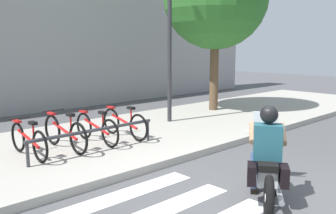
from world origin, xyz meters
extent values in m
plane|color=#4C4C4F|center=(0.00, 0.00, 0.00)|extent=(48.00, 48.00, 0.00)
cube|color=#A8A399|center=(0.00, 4.29, 0.07)|extent=(24.00, 4.40, 0.15)
cube|color=white|center=(-1.45, 0.80, 0.00)|extent=(2.80, 0.40, 0.01)
cube|color=white|center=(-1.45, 1.60, 0.00)|extent=(2.80, 0.40, 0.01)
torus|color=black|center=(0.84, 0.53, 0.30)|extent=(0.56, 0.44, 0.61)
cylinder|color=silver|center=(0.84, 0.53, 0.30)|extent=(0.15, 0.14, 0.11)
torus|color=black|center=(-0.44, -0.36, 0.30)|extent=(0.56, 0.44, 0.61)
cylinder|color=silver|center=(-0.44, -0.36, 0.30)|extent=(0.15, 0.14, 0.11)
cube|color=silver|center=(0.20, 0.08, 0.44)|extent=(0.86, 0.72, 0.28)
ellipsoid|color=black|center=(0.37, 0.20, 0.66)|extent=(0.59, 0.53, 0.22)
cube|color=black|center=(0.02, -0.04, 0.59)|extent=(0.62, 0.55, 0.10)
cube|color=black|center=(-0.25, 0.04, 0.48)|extent=(0.33, 0.28, 0.28)
cube|color=black|center=(0.01, -0.32, 0.48)|extent=(0.33, 0.28, 0.28)
cylinder|color=silver|center=(0.71, 0.44, 0.86)|extent=(0.38, 0.53, 0.03)
sphere|color=white|center=(0.88, 0.56, 0.66)|extent=(0.18, 0.18, 0.18)
cube|color=silver|center=(0.74, 0.46, 1.04)|extent=(0.26, 0.35, 0.32)
cylinder|color=silver|center=(0.09, -0.21, 0.18)|extent=(0.68, 0.51, 0.08)
cube|color=#1E4C59|center=(0.07, 0.00, 0.89)|extent=(0.44, 0.48, 0.52)
sphere|color=black|center=(0.10, 0.01, 1.29)|extent=(0.26, 0.26, 0.26)
cylinder|color=#9E7051|center=(0.14, 0.31, 0.97)|extent=(0.48, 0.37, 0.26)
cylinder|color=#9E7051|center=(0.39, -0.05, 0.97)|extent=(0.48, 0.37, 0.26)
cylinder|color=navy|center=(0.11, 0.21, 0.53)|extent=(0.44, 0.37, 0.24)
cylinder|color=navy|center=(0.20, 0.28, 0.23)|extent=(0.11, 0.11, 0.45)
cube|color=black|center=(0.24, 0.30, 0.04)|extent=(0.25, 0.22, 0.08)
cylinder|color=navy|center=(0.29, -0.05, 0.53)|extent=(0.44, 0.37, 0.24)
cylinder|color=navy|center=(0.39, 0.02, 0.23)|extent=(0.11, 0.11, 0.45)
cube|color=black|center=(0.42, 0.04, 0.04)|extent=(0.25, 0.22, 0.08)
torus|color=black|center=(-1.80, 4.52, 0.46)|extent=(0.06, 0.61, 0.61)
torus|color=black|center=(-1.78, 3.53, 0.46)|extent=(0.06, 0.61, 0.61)
cylinder|color=red|center=(-1.79, 4.02, 0.52)|extent=(0.07, 0.88, 0.24)
cylinder|color=red|center=(-1.79, 3.78, 0.68)|extent=(0.04, 0.04, 0.37)
cube|color=black|center=(-1.79, 3.78, 0.86)|extent=(0.10, 0.20, 0.06)
cylinder|color=black|center=(-1.80, 4.42, 0.86)|extent=(0.48, 0.04, 0.03)
cube|color=red|center=(-1.80, 4.52, 0.79)|extent=(0.08, 0.28, 0.04)
torus|color=black|center=(-1.04, 4.56, 0.49)|extent=(0.06, 0.66, 0.66)
torus|color=black|center=(-1.02, 3.49, 0.49)|extent=(0.06, 0.66, 0.66)
cylinder|color=red|center=(-1.03, 4.02, 0.55)|extent=(0.08, 0.96, 0.26)
cylinder|color=red|center=(-1.03, 3.76, 0.72)|extent=(0.04, 0.04, 0.40)
cube|color=black|center=(-1.03, 3.76, 0.92)|extent=(0.10, 0.20, 0.06)
cylinder|color=black|center=(-1.04, 4.45, 0.92)|extent=(0.48, 0.04, 0.03)
cube|color=red|center=(-1.04, 4.56, 0.84)|extent=(0.08, 0.28, 0.04)
torus|color=black|center=(-0.29, 4.54, 0.46)|extent=(0.06, 0.61, 0.61)
torus|color=black|center=(-0.27, 3.51, 0.46)|extent=(0.06, 0.61, 0.61)
cylinder|color=red|center=(-0.28, 4.02, 0.53)|extent=(0.08, 0.91, 0.25)
cylinder|color=red|center=(-0.27, 3.77, 0.68)|extent=(0.04, 0.04, 0.38)
cube|color=black|center=(-0.27, 3.77, 0.87)|extent=(0.10, 0.20, 0.06)
cylinder|color=black|center=(-0.28, 4.43, 0.87)|extent=(0.48, 0.04, 0.03)
cube|color=red|center=(-0.29, 4.54, 0.80)|extent=(0.08, 0.28, 0.04)
torus|color=black|center=(0.47, 4.54, 0.47)|extent=(0.06, 0.63, 0.63)
torus|color=black|center=(0.49, 3.51, 0.47)|extent=(0.06, 0.63, 0.63)
cylinder|color=red|center=(0.48, 4.02, 0.53)|extent=(0.08, 0.93, 0.25)
cylinder|color=red|center=(0.48, 3.77, 0.69)|extent=(0.04, 0.04, 0.38)
cube|color=black|center=(0.48, 3.77, 0.88)|extent=(0.10, 0.20, 0.06)
cylinder|color=black|center=(0.47, 4.44, 0.88)|extent=(0.48, 0.04, 0.03)
cube|color=red|center=(0.47, 4.54, 0.81)|extent=(0.08, 0.28, 0.04)
cylinder|color=#333338|center=(-0.66, 3.47, 0.60)|extent=(2.87, 0.07, 0.07)
cylinder|color=#333338|center=(-2.04, 3.47, 0.38)|extent=(0.06, 0.06, 0.45)
cylinder|color=#333338|center=(0.73, 3.47, 0.38)|extent=(0.06, 0.06, 0.45)
cylinder|color=#2D2D33|center=(2.56, 4.69, 2.18)|extent=(0.12, 0.12, 4.36)
cylinder|color=brown|center=(4.99, 5.09, 1.33)|extent=(0.29, 0.29, 2.67)
cube|color=#979797|center=(0.00, 9.99, 3.07)|extent=(24.00, 1.20, 6.14)
camera|label=1|loc=(-4.47, -2.73, 2.25)|focal=38.94mm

